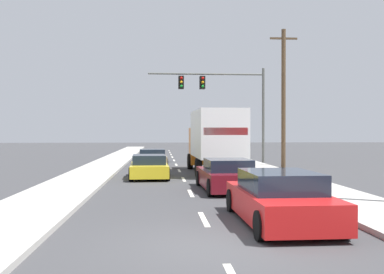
# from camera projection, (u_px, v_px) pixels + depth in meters

# --- Properties ---
(ground_plane) EXTENTS (140.00, 140.00, 0.00)m
(ground_plane) POSITION_uv_depth(u_px,v_px,m) (175.00, 163.00, 33.92)
(ground_plane) COLOR #3D3D3F
(sidewalk_right) EXTENTS (2.58, 80.00, 0.14)m
(sidewalk_right) POSITION_uv_depth(u_px,v_px,m) (251.00, 166.00, 29.28)
(sidewalk_right) COLOR #B2AFA8
(sidewalk_right) RESTS_ON ground_plane
(sidewalk_left) EXTENTS (2.58, 80.00, 0.14)m
(sidewalk_left) POSITION_uv_depth(u_px,v_px,m) (102.00, 167.00, 28.59)
(sidewalk_left) COLOR #B2AFA8
(sidewalk_left) RESTS_ON ground_plane
(lane_markings) EXTENTS (0.14, 57.00, 0.01)m
(lane_markings) POSITION_uv_depth(u_px,v_px,m) (178.00, 167.00, 29.11)
(lane_markings) COLOR silver
(lane_markings) RESTS_ON ground_plane
(car_tan) EXTENTS (2.03, 4.15, 1.20)m
(car_tan) POSITION_uv_depth(u_px,v_px,m) (152.00, 159.00, 29.13)
(car_tan) COLOR tan
(car_tan) RESTS_ON ground_plane
(car_yellow) EXTENTS (2.04, 4.12, 1.16)m
(car_yellow) POSITION_uv_depth(u_px,v_px,m) (149.00, 167.00, 22.26)
(car_yellow) COLOR yellow
(car_yellow) RESTS_ON ground_plane
(box_truck) EXTENTS (2.69, 7.66, 3.47)m
(box_truck) POSITION_uv_depth(u_px,v_px,m) (215.00, 138.00, 25.01)
(box_truck) COLOR white
(box_truck) RESTS_ON ground_plane
(car_maroon) EXTENTS (2.10, 4.46, 1.25)m
(car_maroon) POSITION_uv_depth(u_px,v_px,m) (227.00, 176.00, 17.44)
(car_maroon) COLOR maroon
(car_maroon) RESTS_ON ground_plane
(car_red) EXTENTS (2.06, 4.63, 1.30)m
(car_red) POSITION_uv_depth(u_px,v_px,m) (279.00, 199.00, 11.10)
(car_red) COLOR red
(car_red) RESTS_ON ground_plane
(traffic_signal_mast) EXTENTS (8.81, 0.69, 7.16)m
(traffic_signal_mast) POSITION_uv_depth(u_px,v_px,m) (217.00, 91.00, 33.46)
(traffic_signal_mast) COLOR #595B56
(traffic_signal_mast) RESTS_ON ground_plane
(utility_pole_mid) EXTENTS (1.80, 0.28, 9.03)m
(utility_pole_mid) POSITION_uv_depth(u_px,v_px,m) (284.00, 96.00, 29.13)
(utility_pole_mid) COLOR brown
(utility_pole_mid) RESTS_ON ground_plane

